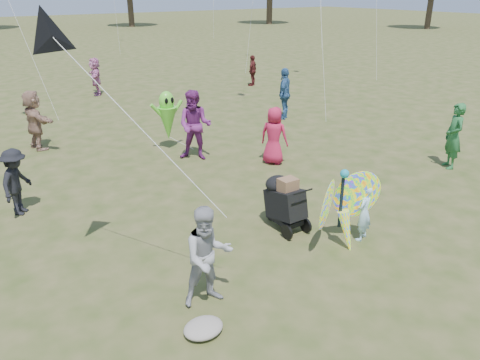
# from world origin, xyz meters

# --- Properties ---
(ground) EXTENTS (160.00, 160.00, 0.00)m
(ground) POSITION_xyz_m (0.00, 0.00, 0.00)
(ground) COLOR #51592B
(ground) RESTS_ON ground
(child_girl) EXTENTS (0.48, 0.40, 1.12)m
(child_girl) POSITION_xyz_m (1.54, -0.06, 0.56)
(child_girl) COLOR #B4E3FF
(child_girl) RESTS_ON ground
(adult_man) EXTENTS (0.88, 0.75, 1.58)m
(adult_man) POSITION_xyz_m (-1.84, -0.03, 0.79)
(adult_man) COLOR #9A9AA0
(adult_man) RESTS_ON ground
(grey_bag) EXTENTS (0.58, 0.47, 0.18)m
(grey_bag) POSITION_xyz_m (-2.29, -0.61, 0.09)
(grey_bag) COLOR gray
(grey_bag) RESTS_ON ground
(crowd_a) EXTENTS (0.81, 0.90, 1.55)m
(crowd_a) POSITION_xyz_m (2.77, 4.16, 0.77)
(crowd_a) COLOR #B51D41
(crowd_a) RESTS_ON ground
(crowd_b) EXTENTS (1.00, 1.05, 1.43)m
(crowd_b) POSITION_xyz_m (-3.54, 4.82, 0.72)
(crowd_b) COLOR black
(crowd_b) RESTS_ON ground
(crowd_c) EXTENTS (1.12, 0.99, 1.82)m
(crowd_c) POSITION_xyz_m (5.99, 7.58, 0.91)
(crowd_c) COLOR #345F8F
(crowd_c) RESTS_ON ground
(crowd_d) EXTENTS (0.75, 1.68, 1.74)m
(crowd_d) POSITION_xyz_m (-2.19, 9.09, 0.87)
(crowd_d) COLOR #9B735F
(crowd_d) RESTS_ON ground
(crowd_e) EXTENTS (1.18, 1.17, 1.92)m
(crowd_e) POSITION_xyz_m (1.20, 5.65, 0.96)
(crowd_e) COLOR #72266E
(crowd_e) RESTS_ON ground
(crowd_f) EXTENTS (0.70, 0.76, 1.73)m
(crowd_f) POSITION_xyz_m (6.39, 1.22, 0.87)
(crowd_f) COLOR #256331
(crowd_f) RESTS_ON ground
(crowd_h) EXTENTS (0.90, 0.77, 1.44)m
(crowd_h) POSITION_xyz_m (8.67, 13.15, 0.72)
(crowd_h) COLOR #521B1B
(crowd_h) RESTS_ON ground
(crowd_j) EXTENTS (0.87, 1.57, 1.61)m
(crowd_j) POSITION_xyz_m (1.78, 15.43, 0.81)
(crowd_j) COLOR #C36FA4
(crowd_j) RESTS_ON ground
(jogging_stroller) EXTENTS (0.53, 1.06, 1.09)m
(jogging_stroller) POSITION_xyz_m (0.60, 1.14, 0.61)
(jogging_stroller) COLOR black
(jogging_stroller) RESTS_ON ground
(butterfly_kite) EXTENTS (1.74, 0.75, 1.73)m
(butterfly_kite) POSITION_xyz_m (1.00, -0.04, 0.77)
(butterfly_kite) COLOR #FD3127
(butterfly_kite) RESTS_ON ground
(delta_kite_rig) EXTENTS (2.19, 1.91, 2.99)m
(delta_kite_rig) POSITION_xyz_m (-3.16, 1.65, 3.82)
(delta_kite_rig) COLOR black
(delta_kite_rig) RESTS_ON ground
(alien_kite) EXTENTS (1.12, 0.69, 1.74)m
(alien_kite) POSITION_xyz_m (0.95, 6.79, 0.97)
(alien_kite) COLOR #63D832
(alien_kite) RESTS_ON ground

